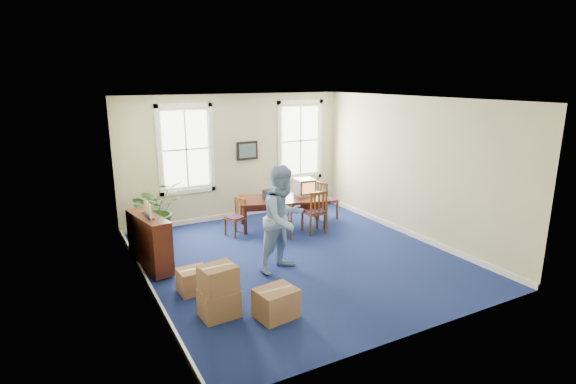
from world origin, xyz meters
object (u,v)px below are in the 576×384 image
credenza (150,243)px  cardboard_boxes (230,284)px  conference_table (283,212)px  potted_plant (156,209)px  chair_near_left (281,220)px  man (283,219)px  crt_tv (305,187)px

credenza → cardboard_boxes: (0.77, -2.21, -0.08)m
conference_table → credenza: credenza is taller
potted_plant → cardboard_boxes: bearing=-86.4°
credenza → potted_plant: bearing=63.0°
chair_near_left → credenza: size_ratio=0.67×
man → potted_plant: bearing=102.0°
crt_tv → credenza: 4.22m
crt_tv → man: 2.95m
chair_near_left → credenza: bearing=8.9°
man → potted_plant: man is taller
chair_near_left → potted_plant: potted_plant is taller
potted_plant → cardboard_boxes: 4.00m
man → cardboard_boxes: bearing=-164.4°
chair_near_left → credenza: 3.00m
crt_tv → potted_plant: size_ratio=0.37×
credenza → potted_plant: 1.85m
conference_table → cardboard_boxes: (-2.66, -3.23, 0.07)m
conference_table → cardboard_boxes: cardboard_boxes is taller
man → cardboard_boxes: 1.86m
man → credenza: size_ratio=1.56×
crt_tv → cardboard_boxes: bearing=-130.4°
conference_table → potted_plant: potted_plant is taller
man → credenza: man is taller
crt_tv → credenza: bearing=-160.5°
chair_near_left → cardboard_boxes: same height
credenza → potted_plant: (0.52, 1.77, 0.14)m
crt_tv → chair_near_left: size_ratio=0.55×
conference_table → potted_plant: (-2.91, 0.75, 0.29)m
crt_tv → credenza: (-4.06, -1.07, -0.42)m
man → credenza: (-2.24, 1.24, -0.51)m
chair_near_left → credenza: (-2.98, -0.29, 0.08)m
conference_table → credenza: bearing=-145.7°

